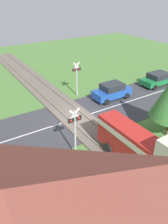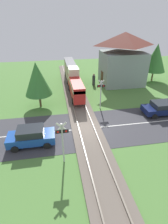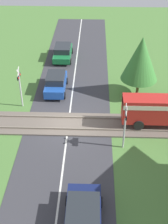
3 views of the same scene
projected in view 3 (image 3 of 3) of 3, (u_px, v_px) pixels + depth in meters
ground_plane at (68, 125)px, 23.49m from camera, size 60.00×60.00×0.00m
road_surface at (68, 125)px, 23.48m from camera, size 48.00×6.40×0.02m
track_bed at (68, 124)px, 23.45m from camera, size 2.80×48.00×0.24m
car_near_crossing at (56, 83)px, 27.06m from camera, size 3.85×1.84×1.59m
car_far_side at (83, 218)px, 15.85m from camera, size 4.30×2.03×1.42m
car_behind_queue at (63, 52)px, 32.47m from camera, size 4.06×1.92×1.44m
crossing_signal_west_approach at (20, 83)px, 24.30m from camera, size 0.90×0.18×3.46m
crossing_signal_east_approach at (125, 122)px, 20.15m from camera, size 0.90×0.18×3.46m
tree_roadside_hedge at (141, 59)px, 25.03m from camera, size 3.04×3.04×5.24m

